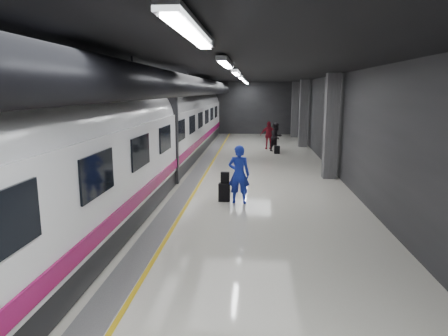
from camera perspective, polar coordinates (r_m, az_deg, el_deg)
name	(u,v)px	position (r m, az deg, el deg)	size (l,w,h in m)	color
ground	(222,187)	(15.95, -0.33, -2.67)	(40.00, 40.00, 0.00)	silver
platform_hall	(217,96)	(16.48, -1.07, 10.19)	(10.02, 40.02, 4.51)	black
train	(140,134)	(16.18, -11.91, 4.74)	(3.05, 38.00, 4.05)	black
traveler_main	(239,174)	(13.45, 2.15, -0.90)	(0.73, 0.48, 1.99)	#192ABD
suitcase_main	(224,192)	(13.80, 0.04, -3.48)	(0.39, 0.24, 0.63)	black
shoulder_bag	(225,178)	(13.72, 0.16, -1.38)	(0.29, 0.16, 0.39)	black
traveler_far_a	(276,137)	(25.42, 7.49, 4.42)	(0.88, 0.68, 1.80)	black
traveler_far_b	(268,135)	(26.38, 6.37, 4.68)	(1.05, 0.44, 1.80)	maroon
suitcase_far	(277,150)	(24.45, 7.57, 2.60)	(0.33, 0.21, 0.48)	black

